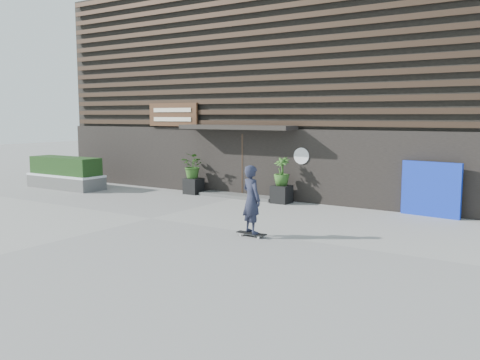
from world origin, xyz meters
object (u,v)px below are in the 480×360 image
Objects in this scene: planter_pot_left at (194,186)px; raised_bed at (66,182)px; planter_pot_right at (281,194)px; skateboarder at (252,200)px; blue_tarp at (431,189)px.

raised_bed is at bearing -163.11° from planter_pot_left.
skateboarder reaches higher than planter_pot_right.
skateboarder is (5.54, -4.76, 0.62)m from planter_pot_left.
blue_tarp is (4.81, 0.30, 0.51)m from planter_pot_right.
raised_bed is 11.37m from skateboarder.
planter_pot_left is 1.00× the size of planter_pot_right.
raised_bed is at bearing 164.01° from skateboarder.
planter_pot_left is at bearing -171.31° from blue_tarp.
skateboarder is (1.74, -4.76, 0.62)m from planter_pot_right.
planter_pot_left is 0.34× the size of skateboarder.
planter_pot_right is 0.34× the size of skateboarder.
skateboarder is (10.91, -3.13, 0.67)m from raised_bed.
skateboarder is at bearing -15.99° from raised_bed.
skateboarder is at bearing -114.56° from blue_tarp.
planter_pot_right is (3.80, 0.00, 0.00)m from planter_pot_left.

